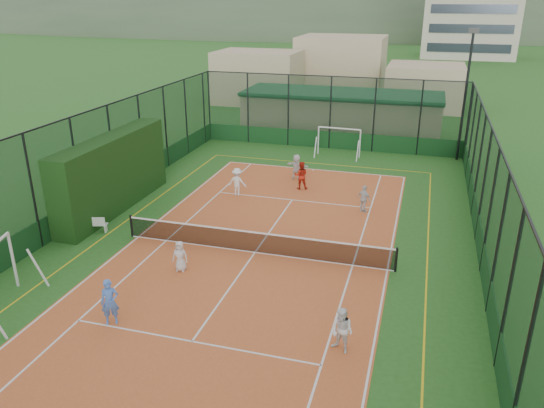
{
  "coord_description": "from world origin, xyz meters",
  "views": [
    {
      "loc": [
        6.27,
        -18.97,
        10.11
      ],
      "look_at": [
        -0.02,
        2.65,
        1.2
      ],
      "focal_mm": 35.0,
      "sensor_mm": 36.0,
      "label": 1
    }
  ],
  "objects_px": {
    "child_far_right": "(364,199)",
    "child_far_back": "(297,167)",
    "coach": "(301,175)",
    "child_near_right": "(342,331)",
    "white_bench": "(92,224)",
    "child_near_left": "(180,256)",
    "child_near_mid": "(110,302)",
    "child_far_left": "(237,182)",
    "futsal_goal_far": "(339,142)",
    "clubhouse": "(341,112)",
    "floodlight_ne": "(465,97)"
  },
  "relations": [
    {
      "from": "coach",
      "to": "child_far_right",
      "type": "bearing_deg",
      "value": 133.47
    },
    {
      "from": "white_bench",
      "to": "futsal_goal_far",
      "type": "bearing_deg",
      "value": 43.9
    },
    {
      "from": "futsal_goal_far",
      "to": "child_far_right",
      "type": "distance_m",
      "value": 9.91
    },
    {
      "from": "floodlight_ne",
      "to": "clubhouse",
      "type": "xyz_separation_m",
      "value": [
        -8.6,
        5.4,
        -2.55
      ]
    },
    {
      "from": "child_near_right",
      "to": "child_near_mid",
      "type": "bearing_deg",
      "value": -150.02
    },
    {
      "from": "clubhouse",
      "to": "child_near_right",
      "type": "relative_size",
      "value": 10.37
    },
    {
      "from": "white_bench",
      "to": "coach",
      "type": "relative_size",
      "value": 0.91
    },
    {
      "from": "floodlight_ne",
      "to": "child_far_back",
      "type": "distance_m",
      "value": 11.93
    },
    {
      "from": "floodlight_ne",
      "to": "coach",
      "type": "height_order",
      "value": "floodlight_ne"
    },
    {
      "from": "futsal_goal_far",
      "to": "coach",
      "type": "bearing_deg",
      "value": -94.58
    },
    {
      "from": "floodlight_ne",
      "to": "child_near_left",
      "type": "bearing_deg",
      "value": -120.07
    },
    {
      "from": "child_near_mid",
      "to": "coach",
      "type": "height_order",
      "value": "child_near_mid"
    },
    {
      "from": "child_far_back",
      "to": "floodlight_ne",
      "type": "bearing_deg",
      "value": -131.2
    },
    {
      "from": "coach",
      "to": "child_near_right",
      "type": "bearing_deg",
      "value": 94.37
    },
    {
      "from": "child_near_mid",
      "to": "child_far_left",
      "type": "xyz_separation_m",
      "value": [
        -0.06,
        12.48,
        -0.04
      ]
    },
    {
      "from": "clubhouse",
      "to": "child_far_right",
      "type": "relative_size",
      "value": 11.0
    },
    {
      "from": "floodlight_ne",
      "to": "child_far_right",
      "type": "bearing_deg",
      "value": -113.93
    },
    {
      "from": "child_near_mid",
      "to": "child_far_right",
      "type": "height_order",
      "value": "child_near_mid"
    },
    {
      "from": "white_bench",
      "to": "child_near_right",
      "type": "distance_m",
      "value": 13.53
    },
    {
      "from": "futsal_goal_far",
      "to": "coach",
      "type": "xyz_separation_m",
      "value": [
        -0.93,
        -7.05,
        -0.15
      ]
    },
    {
      "from": "child_near_left",
      "to": "coach",
      "type": "height_order",
      "value": "coach"
    },
    {
      "from": "white_bench",
      "to": "child_near_left",
      "type": "height_order",
      "value": "child_near_left"
    },
    {
      "from": "child_near_mid",
      "to": "child_far_left",
      "type": "distance_m",
      "value": 12.48
    },
    {
      "from": "child_near_left",
      "to": "coach",
      "type": "relative_size",
      "value": 0.79
    },
    {
      "from": "child_far_left",
      "to": "child_far_back",
      "type": "relative_size",
      "value": 1.02
    },
    {
      "from": "child_far_right",
      "to": "child_far_back",
      "type": "xyz_separation_m",
      "value": [
        -4.41,
        3.98,
        0.06
      ]
    },
    {
      "from": "floodlight_ne",
      "to": "child_near_left",
      "type": "relative_size",
      "value": 6.64
    },
    {
      "from": "child_near_right",
      "to": "child_far_right",
      "type": "bearing_deg",
      "value": 118.91
    },
    {
      "from": "clubhouse",
      "to": "child_far_right",
      "type": "distance_m",
      "value": 16.66
    },
    {
      "from": "white_bench",
      "to": "child_near_mid",
      "type": "distance_m",
      "value": 7.83
    },
    {
      "from": "child_near_left",
      "to": "child_far_right",
      "type": "bearing_deg",
      "value": 46.31
    },
    {
      "from": "child_near_mid",
      "to": "child_far_back",
      "type": "height_order",
      "value": "child_near_mid"
    },
    {
      "from": "coach",
      "to": "futsal_goal_far",
      "type": "bearing_deg",
      "value": -111.29
    },
    {
      "from": "floodlight_ne",
      "to": "child_near_right",
      "type": "relative_size",
      "value": 5.63
    },
    {
      "from": "futsal_goal_far",
      "to": "child_far_right",
      "type": "height_order",
      "value": "futsal_goal_far"
    },
    {
      "from": "child_far_left",
      "to": "coach",
      "type": "relative_size",
      "value": 0.97
    },
    {
      "from": "clubhouse",
      "to": "white_bench",
      "type": "distance_m",
      "value": 23.43
    },
    {
      "from": "white_bench",
      "to": "clubhouse",
      "type": "bearing_deg",
      "value": 54.11
    },
    {
      "from": "child_near_left",
      "to": "child_far_right",
      "type": "xyz_separation_m",
      "value": [
        6.14,
        8.08,
        0.07
      ]
    },
    {
      "from": "child_near_right",
      "to": "child_far_left",
      "type": "bearing_deg",
      "value": 147.74
    },
    {
      "from": "child_far_left",
      "to": "coach",
      "type": "xyz_separation_m",
      "value": [
        3.04,
        1.96,
        0.02
      ]
    },
    {
      "from": "child_near_left",
      "to": "child_far_right",
      "type": "relative_size",
      "value": 0.9
    },
    {
      "from": "child_near_left",
      "to": "child_near_mid",
      "type": "relative_size",
      "value": 0.78
    },
    {
      "from": "floodlight_ne",
      "to": "child_near_right",
      "type": "bearing_deg",
      "value": -100.34
    },
    {
      "from": "child_near_left",
      "to": "child_near_mid",
      "type": "bearing_deg",
      "value": -105.44
    },
    {
      "from": "white_bench",
      "to": "futsal_goal_far",
      "type": "relative_size",
      "value": 0.49
    },
    {
      "from": "coach",
      "to": "child_far_left",
      "type": "bearing_deg",
      "value": 19.07
    },
    {
      "from": "child_near_mid",
      "to": "coach",
      "type": "bearing_deg",
      "value": 49.81
    },
    {
      "from": "child_far_left",
      "to": "coach",
      "type": "distance_m",
      "value": 3.62
    },
    {
      "from": "white_bench",
      "to": "child_near_mid",
      "type": "height_order",
      "value": "child_near_mid"
    }
  ]
}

